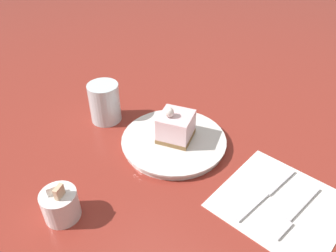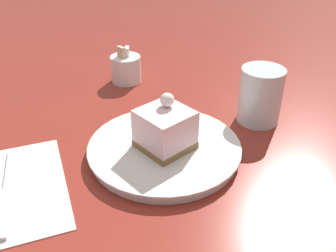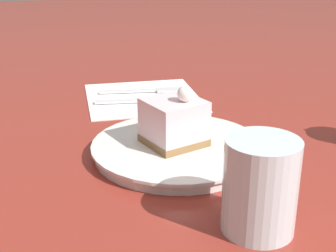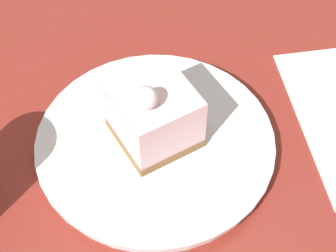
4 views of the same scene
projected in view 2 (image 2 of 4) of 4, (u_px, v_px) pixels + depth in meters
ground_plane at (185, 148)px, 0.59m from camera, size 4.00×4.00×0.00m
plate at (164, 148)px, 0.57m from camera, size 0.23×0.23×0.02m
cake_slice at (165, 129)px, 0.55m from camera, size 0.09×0.09×0.08m
knife at (5, 197)px, 0.49m from camera, size 0.05×0.18×0.00m
sugar_bowl at (126, 68)px, 0.79m from camera, size 0.06×0.06×0.08m
drinking_glass at (260, 95)px, 0.64m from camera, size 0.07×0.07×0.10m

